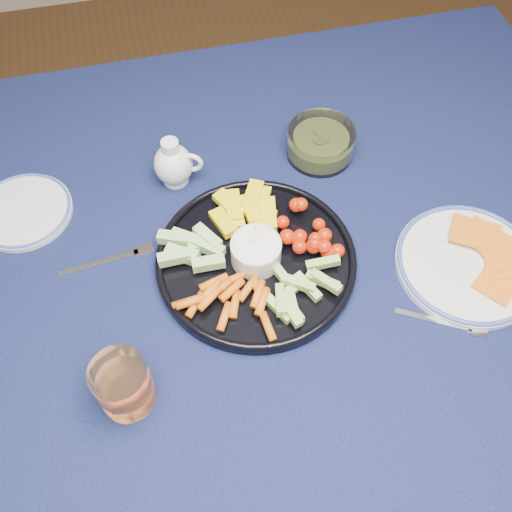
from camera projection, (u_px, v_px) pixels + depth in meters
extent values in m
plane|color=#56371D|center=(220.00, 392.00, 1.63)|extent=(4.00, 4.00, 0.00)
cylinder|color=#502D1A|center=(428.00, 158.00, 1.65)|extent=(0.07, 0.07, 0.70)
cube|color=#502D1A|center=(199.00, 254.00, 1.02)|extent=(1.60, 1.00, 0.04)
cube|color=black|center=(197.00, 247.00, 1.00)|extent=(1.66, 1.06, 0.01)
cube|color=black|center=(164.00, 108.00, 1.41)|extent=(1.66, 0.01, 0.30)
cylinder|color=black|center=(256.00, 261.00, 0.98)|extent=(0.34, 0.34, 0.02)
torus|color=black|center=(256.00, 258.00, 0.97)|extent=(0.34, 0.34, 0.01)
cylinder|color=silver|center=(256.00, 252.00, 0.95)|extent=(0.09, 0.09, 0.05)
cylinder|color=white|center=(256.00, 245.00, 0.93)|extent=(0.07, 0.07, 0.01)
cylinder|color=white|center=(176.00, 178.00, 1.08)|extent=(0.05, 0.05, 0.01)
ellipsoid|color=white|center=(173.00, 165.00, 1.05)|extent=(0.07, 0.07, 0.08)
cylinder|color=white|center=(170.00, 148.00, 1.01)|extent=(0.03, 0.03, 0.03)
torus|color=white|center=(191.00, 163.00, 1.04)|extent=(0.05, 0.02, 0.05)
torus|color=#3B51A6|center=(171.00, 154.00, 1.03)|extent=(0.04, 0.04, 0.00)
cylinder|color=white|center=(321.00, 143.00, 1.10)|extent=(0.13, 0.13, 0.06)
cylinder|color=#55611B|center=(320.00, 147.00, 1.11)|extent=(0.11, 0.11, 0.03)
cylinder|color=silver|center=(467.00, 265.00, 0.97)|extent=(0.25, 0.25, 0.01)
torus|color=#3B51A6|center=(469.00, 262.00, 0.97)|extent=(0.24, 0.24, 0.01)
cylinder|color=white|center=(124.00, 385.00, 0.81)|extent=(0.08, 0.08, 0.10)
cylinder|color=orange|center=(126.00, 390.00, 0.83)|extent=(0.07, 0.07, 0.05)
cube|color=white|center=(99.00, 263.00, 0.98)|extent=(0.14, 0.02, 0.00)
cube|color=white|center=(144.00, 250.00, 0.99)|extent=(0.04, 0.03, 0.00)
cube|color=white|center=(433.00, 320.00, 0.92)|extent=(0.11, 0.07, 0.00)
cube|color=white|center=(478.00, 331.00, 0.91)|extent=(0.04, 0.03, 0.00)
cylinder|color=silver|center=(24.00, 212.00, 1.04)|extent=(0.18, 0.18, 0.01)
torus|color=#3B51A6|center=(23.00, 210.00, 1.03)|extent=(0.17, 0.17, 0.01)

